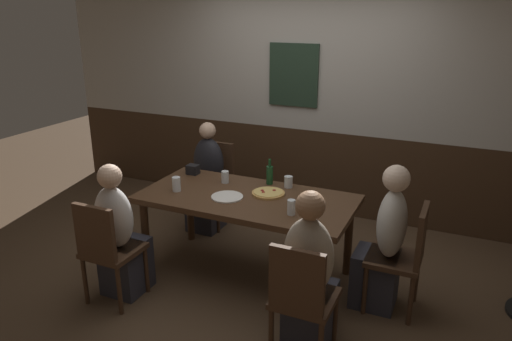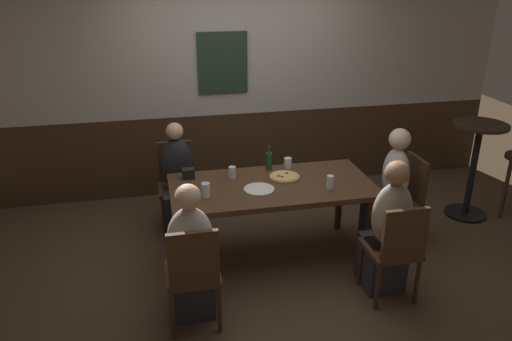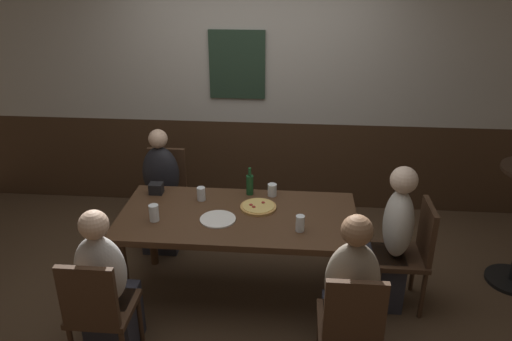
# 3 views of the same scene
# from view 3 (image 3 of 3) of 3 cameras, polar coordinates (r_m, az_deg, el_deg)

# --- Properties ---
(ground_plane) EXTENTS (12.00, 12.00, 0.00)m
(ground_plane) POSITION_cam_3_polar(r_m,az_deg,el_deg) (4.19, -1.97, -14.00)
(ground_plane) COLOR #4C3826
(wall_back) EXTENTS (6.40, 0.13, 2.60)m
(wall_back) POSITION_cam_3_polar(r_m,az_deg,el_deg) (5.11, -0.01, 9.50)
(wall_back) COLOR #3D2819
(wall_back) RESTS_ON ground_plane
(dining_table) EXTENTS (1.82, 0.89, 0.74)m
(dining_table) POSITION_cam_3_polar(r_m,az_deg,el_deg) (3.82, -2.11, -6.14)
(dining_table) COLOR #472D1C
(dining_table) RESTS_ON ground_plane
(chair_left_far) EXTENTS (0.40, 0.40, 0.88)m
(chair_left_far) POSITION_cam_3_polar(r_m,az_deg,el_deg) (4.79, -10.40, -2.21)
(chair_left_far) COLOR #422B1C
(chair_left_far) RESTS_ON ground_plane
(chair_head_east) EXTENTS (0.40, 0.40, 0.88)m
(chair_head_east) POSITION_cam_3_polar(r_m,az_deg,el_deg) (3.99, 17.43, -8.74)
(chair_head_east) COLOR #422B1C
(chair_head_east) RESTS_ON ground_plane
(chair_left_near) EXTENTS (0.40, 0.40, 0.88)m
(chair_left_near) POSITION_cam_3_polar(r_m,az_deg,el_deg) (3.41, -17.84, -14.94)
(chair_left_near) COLOR #422B1C
(chair_left_near) RESTS_ON ground_plane
(chair_right_near) EXTENTS (0.40, 0.40, 0.88)m
(chair_right_near) POSITION_cam_3_polar(r_m,az_deg,el_deg) (3.21, 10.96, -16.94)
(chair_right_near) COLOR #422B1C
(chair_right_near) RESTS_ON ground_plane
(person_left_far) EXTENTS (0.34, 0.37, 1.14)m
(person_left_far) POSITION_cam_3_polar(r_m,az_deg,el_deg) (4.66, -10.88, -3.29)
(person_left_far) COLOR #2D2D38
(person_left_far) RESTS_ON ground_plane
(person_head_east) EXTENTS (0.37, 0.34, 1.18)m
(person_head_east) POSITION_cam_3_polar(r_m,az_deg,el_deg) (3.95, 15.14, -8.68)
(person_head_east) COLOR #2D2D38
(person_head_east) RESTS_ON ground_plane
(person_left_near) EXTENTS (0.34, 0.37, 1.14)m
(person_left_near) POSITION_cam_3_polar(r_m,az_deg,el_deg) (3.54, -16.82, -13.58)
(person_left_near) COLOR #2D2D38
(person_left_near) RESTS_ON ground_plane
(person_right_near) EXTENTS (0.34, 0.37, 1.18)m
(person_right_near) POSITION_cam_3_polar(r_m,az_deg,el_deg) (3.33, 10.70, -15.11)
(person_right_near) COLOR #2D2D38
(person_right_near) RESTS_ON ground_plane
(pizza) EXTENTS (0.28, 0.28, 0.03)m
(pizza) POSITION_cam_3_polar(r_m,az_deg,el_deg) (3.86, 0.26, -4.22)
(pizza) COLOR tan
(pizza) RESTS_ON dining_table
(tumbler_water) EXTENTS (0.07, 0.07, 0.11)m
(tumbler_water) POSITION_cam_3_polar(r_m,az_deg,el_deg) (3.99, -6.37, -2.76)
(tumbler_water) COLOR silver
(tumbler_water) RESTS_ON dining_table
(pint_glass_stout) EXTENTS (0.07, 0.07, 0.13)m
(pint_glass_stout) POSITION_cam_3_polar(r_m,az_deg,el_deg) (3.75, -11.73, -4.94)
(pint_glass_stout) COLOR silver
(pint_glass_stout) RESTS_ON dining_table
(highball_clear) EXTENTS (0.06, 0.06, 0.12)m
(highball_clear) POSITION_cam_3_polar(r_m,az_deg,el_deg) (3.56, 5.13, -6.25)
(highball_clear) COLOR silver
(highball_clear) RESTS_ON dining_table
(beer_glass_tall) EXTENTS (0.07, 0.07, 0.10)m
(beer_glass_tall) POSITION_cam_3_polar(r_m,az_deg,el_deg) (4.05, 1.89, -2.34)
(beer_glass_tall) COLOR silver
(beer_glass_tall) RESTS_ON dining_table
(beer_bottle_green) EXTENTS (0.06, 0.06, 0.24)m
(beer_bottle_green) POSITION_cam_3_polar(r_m,az_deg,el_deg) (4.05, -0.73, -1.59)
(beer_bottle_green) COLOR #194723
(beer_bottle_green) RESTS_ON dining_table
(plate_white_large) EXTENTS (0.27, 0.27, 0.01)m
(plate_white_large) POSITION_cam_3_polar(r_m,az_deg,el_deg) (3.71, -4.44, -5.65)
(plate_white_large) COLOR white
(plate_white_large) RESTS_ON dining_table
(condiment_caddy) EXTENTS (0.11, 0.09, 0.09)m
(condiment_caddy) POSITION_cam_3_polar(r_m,az_deg,el_deg) (4.16, -11.49, -2.05)
(condiment_caddy) COLOR black
(condiment_caddy) RESTS_ON dining_table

